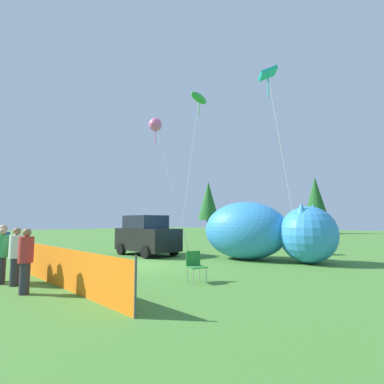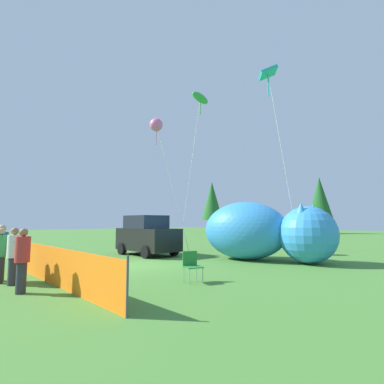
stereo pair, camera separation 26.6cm
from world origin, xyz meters
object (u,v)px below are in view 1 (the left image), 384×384
folding_chair (195,264)px  kite_pink_octopus (155,125)px  spectator_in_grey_shirt (2,253)px  inflatable_cat (263,233)px  parked_car (147,236)px  spectator_in_yellow_shirt (16,254)px  kite_teal_diamond (268,77)px  spectator_in_white_shirt (2,250)px  spectator_in_black_shirt (26,258)px  kite_green_fish (199,99)px

folding_chair → kite_pink_octopus: size_ratio=0.11×
spectator_in_grey_shirt → inflatable_cat: bearing=73.8°
folding_chair → kite_pink_octopus: 11.67m
parked_car → spectator_in_yellow_shirt: size_ratio=2.36×
spectator_in_yellow_shirt → kite_teal_diamond: size_ratio=0.17×
spectator_in_grey_shirt → spectator_in_yellow_shirt: (0.60, 0.21, 0.01)m
spectator_in_grey_shirt → kite_teal_diamond: bearing=75.5°
spectator_in_white_shirt → kite_pink_octopus: 11.73m
spectator_in_black_shirt → kite_teal_diamond: size_ratio=0.17×
inflatable_cat → kite_teal_diamond: 8.30m
spectator_in_yellow_shirt → kite_teal_diamond: 14.20m
folding_chair → spectator_in_yellow_shirt: (-3.44, -4.03, 0.36)m
folding_chair → spectator_in_grey_shirt: 5.87m
spectator_in_grey_shirt → kite_teal_diamond: kite_teal_diamond is taller
spectator_in_grey_shirt → spectator_in_white_shirt: 0.40m
folding_chair → spectator_in_black_shirt: 4.70m
spectator_in_black_shirt → kite_pink_octopus: size_ratio=0.20×
parked_car → inflatable_cat: bearing=24.9°
kite_green_fish → spectator_in_yellow_shirt: bearing=-70.6°
inflatable_cat → spectator_in_grey_shirt: inflatable_cat is taller
folding_chair → kite_teal_diamond: 11.46m
folding_chair → spectator_in_yellow_shirt: bearing=-109.9°
spectator_in_yellow_shirt → kite_green_fish: (-4.64, 13.17, 10.12)m
folding_chair → inflatable_cat: inflatable_cat is taller
inflatable_cat → folding_chair: bearing=-94.2°
spectator_in_yellow_shirt → spectator_in_black_shirt: bearing=-6.3°
spectator_in_grey_shirt → spectator_in_black_shirt: spectator_in_black_shirt is taller
spectator_in_white_shirt → kite_teal_diamond: (3.29, 11.14, 8.59)m
spectator_in_white_shirt → spectator_in_yellow_shirt: 0.99m
parked_car → spectator_in_black_shirt: 9.14m
spectator_in_white_shirt → kite_pink_octopus: bearing=110.7°
spectator_in_white_shirt → kite_teal_diamond: bearing=73.6°
spectator_in_black_shirt → spectator_in_yellow_shirt: bearing=173.7°
parked_car → inflatable_cat: 6.39m
spectator_in_grey_shirt → kite_teal_diamond: 14.48m
parked_car → folding_chair: (6.99, -3.56, -0.52)m
kite_green_fish → parked_car: bearing=-78.9°
spectator_in_black_shirt → spectator_in_white_shirt: size_ratio=0.96×
parked_car → kite_green_fish: size_ratio=0.35×
spectator_in_white_shirt → spectator_in_yellow_shirt: bearing=5.9°
spectator_in_black_shirt → kite_teal_diamond: (1.00, 11.18, 8.63)m
parked_car → spectator_in_grey_shirt: size_ratio=2.39×
spectator_in_grey_shirt → spectator_in_white_shirt: bearing=164.1°
spectator_in_black_shirt → spectator_in_yellow_shirt: size_ratio=1.00×
parked_car → spectator_in_black_shirt: (4.85, -7.74, -0.15)m
inflatable_cat → kite_green_fish: bearing=141.2°
parked_car → folding_chair: bearing=-24.2°
spectator_in_black_shirt → spectator_in_white_shirt: 2.28m
spectator_in_grey_shirt → spectator_in_white_shirt: (-0.38, 0.11, 0.05)m
spectator_in_white_shirt → spectator_in_yellow_shirt: size_ratio=1.05×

